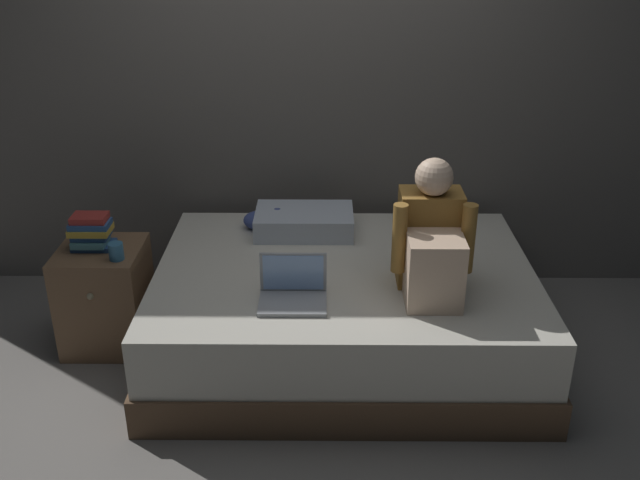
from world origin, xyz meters
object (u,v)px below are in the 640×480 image
person_sitting (431,243)px  book_stack (91,232)px  bed (344,310)px  laptop (293,291)px  pillow (304,222)px  clothes_pile (272,220)px  mug (116,251)px  nightstand (106,297)px

person_sitting → book_stack: (-1.74, 0.32, -0.09)m
bed → book_stack: 1.40m
laptop → pillow: 0.80m
pillow → book_stack: (-1.11, -0.37, 0.10)m
laptop → clothes_pile: 0.86m
laptop → mug: size_ratio=3.56×
pillow → clothes_pile: (-0.19, 0.04, -0.01)m
mug → book_stack: bearing=141.0°
nightstand → mug: mug is taller
book_stack → bed: bearing=-3.4°
laptop → pillow: laptop is taller
bed → laptop: size_ratio=6.25×
pillow → mug: (-0.95, -0.50, 0.05)m
person_sitting → laptop: person_sitting is taller
nightstand → pillow: bearing=19.5°
pillow → person_sitting: bearing=-47.5°
nightstand → clothes_pile: bearing=25.4°
mug → clothes_pile: 0.93m
book_stack → pillow: bearing=18.5°
nightstand → book_stack: (-0.03, 0.01, 0.38)m
mug → bed: bearing=2.5°
nightstand → mug: (0.13, -0.12, 0.33)m
nightstand → person_sitting: (1.70, -0.30, 0.47)m
book_stack → clothes_pile: book_stack is taller
pillow → clothes_pile: same height
laptop → pillow: size_ratio=0.57×
mug → pillow: bearing=27.9°
laptop → mug: bearing=161.8°
nightstand → pillow: (1.08, 0.38, 0.28)m
bed → clothes_pile: (-0.41, 0.49, 0.31)m
bed → laptop: (-0.26, -0.35, 0.31)m
clothes_pile → mug: bearing=-144.5°
mug → laptop: bearing=-18.2°
book_stack → clothes_pile: bearing=24.0°
book_stack → mug: book_stack is taller
person_sitting → laptop: size_ratio=2.05×
clothes_pile → person_sitting: bearing=-41.5°
clothes_pile → laptop: bearing=-79.3°
nightstand → mug: 0.38m
person_sitting → laptop: bearing=-169.9°
laptop → pillow: (0.03, 0.80, 0.01)m
bed → clothes_pile: size_ratio=6.25×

